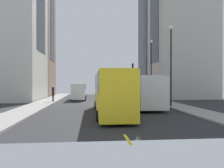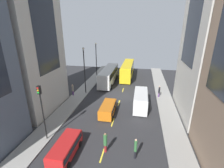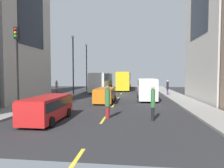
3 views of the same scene
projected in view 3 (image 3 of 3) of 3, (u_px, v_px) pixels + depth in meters
name	position (u px, v px, depth m)	size (l,w,h in m)	color
ground_plane	(120.00, 96.00, 27.60)	(42.42, 42.42, 0.00)	#28282B
sidewalk_west	(68.00, 95.00, 28.49)	(2.78, 44.00, 0.15)	gray
sidewalk_east	(175.00, 96.00, 26.70)	(2.78, 44.00, 0.15)	gray
lane_stripe_0	(76.00, 160.00, 6.76)	(0.16, 2.00, 0.01)	yellow
lane_stripe_1	(103.00, 120.00, 12.71)	(0.16, 2.00, 0.01)	yellow
lane_stripe_2	(113.00, 106.00, 18.67)	(0.16, 2.00, 0.01)	yellow
lane_stripe_3	(118.00, 98.00, 24.62)	(0.16, 2.00, 0.01)	yellow
lane_stripe_4	(121.00, 94.00, 30.57)	(0.16, 2.00, 0.01)	yellow
lane_stripe_5	(123.00, 91.00, 36.53)	(0.16, 2.00, 0.01)	yellow
lane_stripe_6	(125.00, 88.00, 42.48)	(0.16, 2.00, 0.01)	yellow
lane_stripe_7	(126.00, 87.00, 48.43)	(0.16, 2.00, 0.01)	yellow
city_bus_white	(102.00, 80.00, 34.78)	(2.80, 11.43, 3.35)	silver
streetcar_yellow	(124.00, 79.00, 39.50)	(2.70, 12.34, 3.59)	yellow
delivery_van_white	(147.00, 87.00, 23.03)	(2.25, 6.10, 2.58)	white
car_orange_0	(105.00, 94.00, 20.74)	(2.06, 4.58, 1.58)	orange
car_red_1	(48.00, 107.00, 12.43)	(1.99, 4.62, 1.61)	red
pedestrian_crossing_mid	(168.00, 87.00, 27.16)	(0.31, 0.31, 2.14)	#593372
pedestrian_waiting_curb	(57.00, 87.00, 26.86)	(0.36, 0.36, 2.14)	#593372
pedestrian_walking_far	(153.00, 102.00, 12.47)	(0.28, 0.28, 2.30)	black
pedestrian_crossing_near	(108.00, 101.00, 13.16)	(0.38, 0.38, 2.29)	maroon
traffic_light_near_corner	(17.00, 54.00, 14.41)	(0.32, 0.44, 6.49)	black
streetlamp_near	(73.00, 59.00, 28.01)	(0.44, 0.44, 8.71)	black
streetlamp_far	(87.00, 63.00, 35.95)	(0.44, 0.44, 8.77)	black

